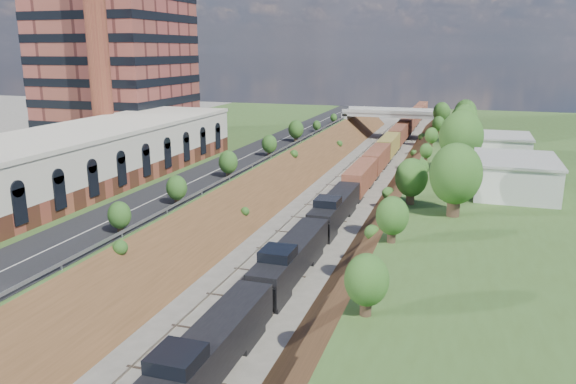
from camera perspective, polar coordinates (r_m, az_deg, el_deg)
name	(u,v)px	position (r m, az deg, el deg)	size (l,w,h in m)	color
platform_left	(138,170)	(94.94, -14.95, 2.18)	(44.00, 180.00, 5.00)	#3A5422
embankment_left	(265,195)	(85.80, -2.36, -0.32)	(7.07, 180.00, 7.07)	brown
embankment_right	(411,207)	(81.10, 12.39, -1.52)	(7.07, 180.00, 7.07)	brown
rail_left_track	(318,199)	(83.33, 3.07, -0.71)	(1.58, 180.00, 0.18)	gray
rail_right_track	(353,202)	(82.21, 6.57, -1.00)	(1.58, 180.00, 0.18)	gray
road	(237,161)	(86.31, -5.21, 3.15)	(8.00, 180.00, 0.10)	black
guardrail	(262,160)	(84.53, -2.70, 3.31)	(0.10, 171.00, 0.70)	#99999E
commercial_building	(71,160)	(73.45, -21.16, 3.02)	(14.30, 62.30, 7.00)	brown
smokestack	(96,26)	(91.46, -18.92, 15.67)	(3.20, 3.20, 40.00)	brown
overpass	(393,119)	(141.98, 10.63, 7.29)	(24.50, 8.30, 7.40)	gray
white_building_near	(515,177)	(71.60, 22.02, 1.44)	(9.00, 12.00, 4.00)	silver
white_building_far	(502,148)	(93.19, 20.88, 4.19)	(8.00, 10.00, 3.60)	silver
tree_right_large	(456,174)	(59.15, 16.68, 1.72)	(5.25, 5.25, 7.61)	#473323
tree_left_crest	(92,228)	(50.25, -19.31, -3.44)	(2.45, 2.45, 3.55)	#473323
freight_train	(388,146)	(116.52, 10.16, 4.64)	(2.88, 178.24, 4.55)	black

